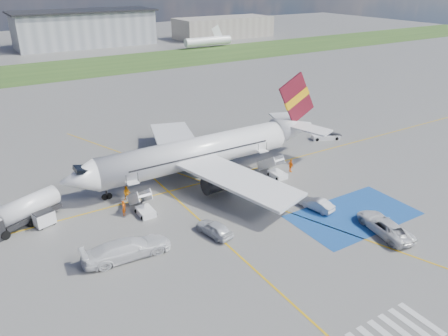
{
  "coord_description": "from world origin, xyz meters",
  "views": [
    {
      "loc": [
        -24.35,
        -32.03,
        24.47
      ],
      "look_at": [
        0.42,
        7.79,
        3.5
      ],
      "focal_mm": 35.0,
      "sensor_mm": 36.0,
      "label": 1
    }
  ],
  "objects_px": {
    "car_silver_a": "(214,228)",
    "car_silver_b": "(317,204)",
    "airliner": "(206,150)",
    "belt_loader": "(326,137)",
    "gpu_cart": "(44,219)",
    "van_white_a": "(385,224)",
    "fuel_tanker": "(20,215)",
    "van_white_b": "(127,246)"
  },
  "relations": [
    {
      "from": "gpu_cart",
      "to": "van_white_b",
      "type": "distance_m",
      "value": 11.36
    },
    {
      "from": "car_silver_a",
      "to": "car_silver_b",
      "type": "xyz_separation_m",
      "value": [
        12.5,
        -1.62,
        -0.08
      ]
    },
    {
      "from": "gpu_cart",
      "to": "van_white_b",
      "type": "xyz_separation_m",
      "value": [
        5.42,
        -9.97,
        0.47
      ]
    },
    {
      "from": "belt_loader",
      "to": "car_silver_b",
      "type": "distance_m",
      "value": 23.62
    },
    {
      "from": "belt_loader",
      "to": "car_silver_b",
      "type": "relative_size",
      "value": 1.19
    },
    {
      "from": "airliner",
      "to": "car_silver_a",
      "type": "height_order",
      "value": "airliner"
    },
    {
      "from": "airliner",
      "to": "van_white_a",
      "type": "bearing_deg",
      "value": -69.02
    },
    {
      "from": "belt_loader",
      "to": "van_white_a",
      "type": "bearing_deg",
      "value": -97.21
    },
    {
      "from": "fuel_tanker",
      "to": "van_white_b",
      "type": "xyz_separation_m",
      "value": [
        7.54,
        -11.25,
        -0.03
      ]
    },
    {
      "from": "van_white_b",
      "to": "belt_loader",
      "type": "bearing_deg",
      "value": -67.2
    },
    {
      "from": "fuel_tanker",
      "to": "van_white_a",
      "type": "distance_m",
      "value": 37.95
    },
    {
      "from": "fuel_tanker",
      "to": "car_silver_a",
      "type": "height_order",
      "value": "fuel_tanker"
    },
    {
      "from": "gpu_cart",
      "to": "van_white_b",
      "type": "relative_size",
      "value": 0.37
    },
    {
      "from": "airliner",
      "to": "belt_loader",
      "type": "height_order",
      "value": "airliner"
    },
    {
      "from": "fuel_tanker",
      "to": "gpu_cart",
      "type": "relative_size",
      "value": 3.91
    },
    {
      "from": "car_silver_a",
      "to": "van_white_a",
      "type": "height_order",
      "value": "van_white_a"
    },
    {
      "from": "car_silver_b",
      "to": "van_white_a",
      "type": "height_order",
      "value": "van_white_a"
    },
    {
      "from": "gpu_cart",
      "to": "car_silver_a",
      "type": "height_order",
      "value": "gpu_cart"
    },
    {
      "from": "car_silver_a",
      "to": "gpu_cart",
      "type": "bearing_deg",
      "value": -48.83
    },
    {
      "from": "gpu_cart",
      "to": "van_white_a",
      "type": "distance_m",
      "value": 35.47
    },
    {
      "from": "airliner",
      "to": "van_white_b",
      "type": "xyz_separation_m",
      "value": [
        -15.53,
        -12.23,
        -2.17
      ]
    },
    {
      "from": "airliner",
      "to": "belt_loader",
      "type": "xyz_separation_m",
      "value": [
        23.01,
        1.42,
        -3.04
      ]
    },
    {
      "from": "fuel_tanker",
      "to": "belt_loader",
      "type": "xyz_separation_m",
      "value": [
        46.08,
        2.39,
        -0.91
      ]
    },
    {
      "from": "airliner",
      "to": "car_silver_a",
      "type": "xyz_separation_m",
      "value": [
        -6.62,
        -13.24,
        -2.65
      ]
    },
    {
      "from": "car_silver_b",
      "to": "van_white_b",
      "type": "xyz_separation_m",
      "value": [
        -21.41,
        2.63,
        0.56
      ]
    },
    {
      "from": "airliner",
      "to": "gpu_cart",
      "type": "height_order",
      "value": "airliner"
    },
    {
      "from": "fuel_tanker",
      "to": "car_silver_b",
      "type": "bearing_deg",
      "value": -49.19
    },
    {
      "from": "gpu_cart",
      "to": "van_white_a",
      "type": "height_order",
      "value": "van_white_a"
    },
    {
      "from": "car_silver_b",
      "to": "van_white_a",
      "type": "xyz_separation_m",
      "value": [
        2.58,
        -7.22,
        0.35
      ]
    },
    {
      "from": "car_silver_b",
      "to": "van_white_b",
      "type": "distance_m",
      "value": 21.58
    },
    {
      "from": "gpu_cart",
      "to": "car_silver_a",
      "type": "distance_m",
      "value": 18.05
    },
    {
      "from": "car_silver_b",
      "to": "van_white_a",
      "type": "bearing_deg",
      "value": 96.86
    },
    {
      "from": "gpu_cart",
      "to": "van_white_a",
      "type": "bearing_deg",
      "value": -50.39
    },
    {
      "from": "car_silver_a",
      "to": "fuel_tanker",
      "type": "bearing_deg",
      "value": -48.07
    },
    {
      "from": "gpu_cart",
      "to": "belt_loader",
      "type": "relative_size",
      "value": 0.48
    },
    {
      "from": "belt_loader",
      "to": "van_white_a",
      "type": "height_order",
      "value": "van_white_a"
    },
    {
      "from": "belt_loader",
      "to": "car_silver_b",
      "type": "bearing_deg",
      "value": -111.92
    },
    {
      "from": "airliner",
      "to": "belt_loader",
      "type": "distance_m",
      "value": 23.25
    },
    {
      "from": "car_silver_a",
      "to": "car_silver_b",
      "type": "height_order",
      "value": "car_silver_a"
    },
    {
      "from": "van_white_a",
      "to": "car_silver_a",
      "type": "bearing_deg",
      "value": -19.12
    },
    {
      "from": "airliner",
      "to": "fuel_tanker",
      "type": "xyz_separation_m",
      "value": [
        -23.07,
        -0.98,
        -2.13
      ]
    },
    {
      "from": "van_white_b",
      "to": "van_white_a",
      "type": "bearing_deg",
      "value": -109.02
    }
  ]
}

